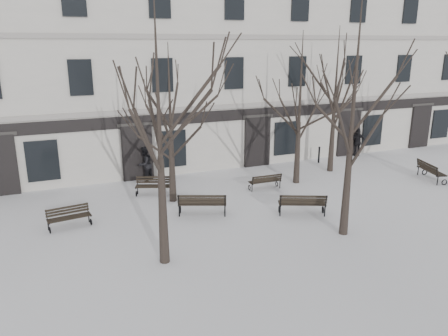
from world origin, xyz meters
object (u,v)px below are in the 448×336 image
bench_1 (202,203)px  bench_5 (430,170)px  tree_2 (355,91)px  bench_4 (265,181)px  tree_1 (158,103)px  bench_0 (69,216)px  bench_3 (154,185)px  bench_2 (302,203)px

bench_1 → bench_5: 12.79m
tree_2 → bench_4: bearing=93.3°
tree_1 → bench_0: tree_1 is taller
tree_1 → bench_4: bearing=39.1°
tree_2 → bench_4: size_ratio=5.31×
bench_4 → bench_3: bearing=-13.6°
bench_3 → bench_5: bearing=7.8°
bench_2 → bench_4: (0.14, 3.56, -0.09)m
bench_5 → bench_2: bearing=116.3°
bench_1 → bench_4: 4.48m
tree_1 → bench_4: tree_1 is taller
bench_5 → bench_3: bearing=92.7°
tree_2 → bench_2: tree_2 is taller
bench_0 → bench_5: size_ratio=0.84×
bench_0 → bench_5: (18.03, -0.82, 0.08)m
bench_3 → bench_4: bearing=6.5°
tree_1 → bench_3: 8.30m
bench_5 → tree_1: bearing=118.3°
bench_0 → bench_4: size_ratio=1.05×
bench_3 → bench_5: (14.01, -3.28, 0.05)m
tree_2 → bench_5: tree_2 is taller
bench_2 → bench_5: (8.91, 1.63, -0.01)m
tree_2 → bench_1: tree_2 is taller
tree_1 → bench_4: size_ratio=5.19×
tree_2 → bench_2: 5.35m
bench_2 → bench_0: bearing=9.1°
bench_4 → bench_2: bearing=88.7°
bench_4 → tree_1: bearing=39.9°
bench_4 → bench_5: bearing=168.4°
bench_0 → tree_1: bearing=-65.0°
bench_1 → bench_4: size_ratio=1.29×
bench_4 → bench_0: bearing=7.7°
bench_3 → bench_5: 14.39m
tree_1 → bench_4: 9.70m
bench_0 → bench_2: 9.44m
tree_2 → bench_0: (-9.58, 4.63, -4.95)m
bench_1 → bench_5: bearing=-157.3°
tree_1 → bench_3: bearing=79.0°
bench_0 → bench_2: bearing=-23.1°
tree_2 → bench_1: size_ratio=4.10×
tree_1 → bench_0: bearing=123.0°
bench_0 → bench_3: bearing=23.5°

